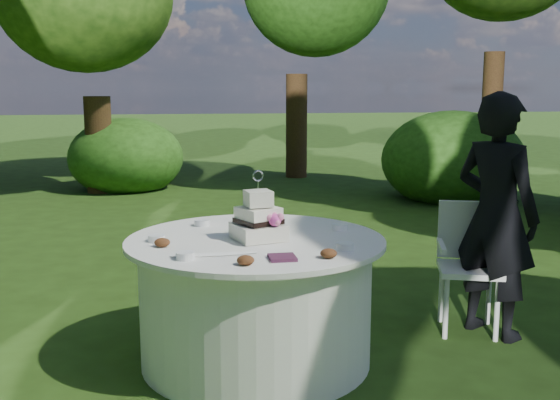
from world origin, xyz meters
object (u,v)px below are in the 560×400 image
Objects in this scene: cake at (259,221)px; chair at (469,256)px; table at (256,299)px; napkins at (282,258)px; guest at (496,216)px.

cake reaches higher than chair.
chair reaches higher than table.
napkins is at bearing -81.52° from table.
cake is at bearing 67.33° from guest.
chair is (1.51, 0.34, -0.37)m from cake.
table is 1.56m from chair.
table is at bearing 65.93° from guest.
guest is at bearing 23.30° from napkins.
cake is at bearing -167.26° from chair.
chair is at bearing 10.45° from guest.
guest reaches higher than table.
cake is 1.59m from chair.
chair is (1.45, 0.81, -0.26)m from napkins.
napkins is at bearing 83.40° from guest.
napkins reaches higher than table.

